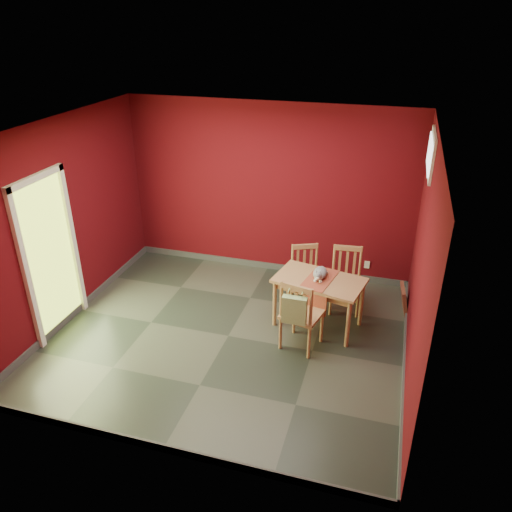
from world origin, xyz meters
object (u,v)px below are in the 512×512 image
(chair_near, at_px, (301,314))
(picture_frame, at_px, (404,300))
(cat, at_px, (320,271))
(dining_table, at_px, (319,285))
(chair_far_right, at_px, (346,279))
(chair_far_left, at_px, (306,275))
(tote_bag, at_px, (294,310))

(chair_near, bearing_deg, picture_frame, 44.50)
(cat, xyz_separation_m, picture_frame, (1.12, 0.62, -0.61))
(dining_table, xyz_separation_m, picture_frame, (1.11, 0.67, -0.43))
(chair_far_right, height_order, cat, chair_far_right)
(chair_far_left, height_order, chair_near, chair_near)
(chair_far_right, distance_m, picture_frame, 0.88)
(picture_frame, bearing_deg, cat, -151.10)
(chair_far_right, relative_size, chair_near, 0.94)
(chair_far_left, relative_size, chair_far_right, 0.96)
(chair_far_right, relative_size, cat, 2.53)
(chair_far_left, bearing_deg, picture_frame, 5.85)
(dining_table, relative_size, cat, 3.43)
(dining_table, height_order, picture_frame, dining_table)
(chair_far_left, distance_m, cat, 0.65)
(chair_far_left, relative_size, tote_bag, 2.10)
(chair_far_right, xyz_separation_m, tote_bag, (-0.46, -1.32, 0.22))
(tote_bag, height_order, picture_frame, tote_bag)
(tote_bag, bearing_deg, cat, 79.21)
(cat, bearing_deg, chair_far_left, 146.54)
(chair_far_right, height_order, chair_near, chair_near)
(chair_near, bearing_deg, cat, 78.49)
(chair_near, xyz_separation_m, tote_bag, (-0.03, -0.23, 0.19))
(chair_far_left, height_order, picture_frame, chair_far_left)
(dining_table, bearing_deg, cat, 97.99)
(chair_far_left, bearing_deg, tote_bag, -85.16)
(chair_near, bearing_deg, tote_bag, -98.82)
(chair_near, distance_m, tote_bag, 0.29)
(chair_far_left, height_order, chair_far_right, chair_far_right)
(chair_far_right, height_order, picture_frame, chair_far_right)
(dining_table, distance_m, tote_bag, 0.80)
(chair_far_right, bearing_deg, chair_far_left, -178.37)
(dining_table, xyz_separation_m, cat, (-0.01, 0.05, 0.18))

